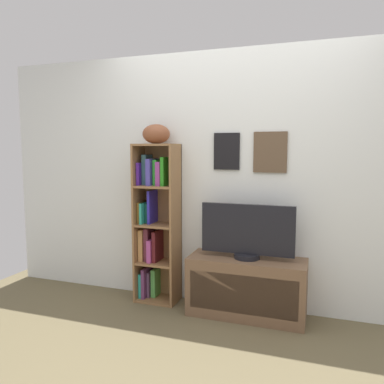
# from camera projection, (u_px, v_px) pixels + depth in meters

# --- Properties ---
(ground) EXTENTS (5.20, 5.20, 0.04)m
(ground) POSITION_uv_depth(u_px,v_px,m) (197.00, 371.00, 2.52)
(ground) COLOR brown
(back_wall) EXTENTS (4.80, 0.08, 2.32)m
(back_wall) POSITION_uv_depth(u_px,v_px,m) (237.00, 180.00, 3.45)
(back_wall) COLOR silver
(back_wall) RESTS_ON ground
(bookshelf) EXTENTS (0.40, 0.27, 1.49)m
(bookshelf) POSITION_uv_depth(u_px,v_px,m) (155.00, 222.00, 3.61)
(bookshelf) COLOR olive
(bookshelf) RESTS_ON ground
(football) EXTENTS (0.30, 0.27, 0.18)m
(football) POSITION_uv_depth(u_px,v_px,m) (156.00, 134.00, 3.48)
(football) COLOR brown
(football) RESTS_ON bookshelf
(tv_stand) EXTENTS (1.00, 0.38, 0.51)m
(tv_stand) POSITION_uv_depth(u_px,v_px,m) (246.00, 287.00, 3.29)
(tv_stand) COLOR brown
(tv_stand) RESTS_ON ground
(television) EXTENTS (0.80, 0.22, 0.47)m
(television) POSITION_uv_depth(u_px,v_px,m) (247.00, 232.00, 3.24)
(television) COLOR black
(television) RESTS_ON tv_stand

